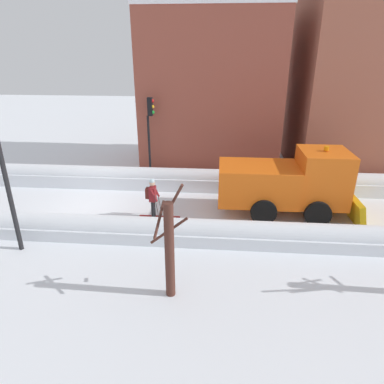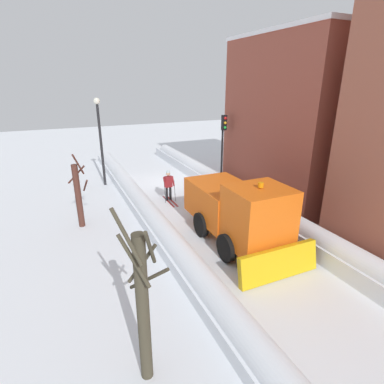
{
  "view_description": "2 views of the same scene",
  "coord_description": "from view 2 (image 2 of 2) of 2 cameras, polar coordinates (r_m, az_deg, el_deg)",
  "views": [
    {
      "loc": [
        13.91,
        6.09,
        6.81
      ],
      "look_at": [
        0.8,
        4.99,
        1.27
      ],
      "focal_mm": 31.83,
      "sensor_mm": 36.0,
      "label": 1
    },
    {
      "loc": [
        6.31,
        18.88,
        6.51
      ],
      "look_at": [
        0.57,
        6.12,
        1.4
      ],
      "focal_mm": 28.4,
      "sensor_mm": 36.0,
      "label": 2
    }
  ],
  "objects": [
    {
      "name": "plow_truck",
      "position": [
        12.75,
        8.6,
        -3.44
      ],
      "size": [
        3.2,
        5.98,
        3.12
      ],
      "color": "orange",
      "rests_on": "ground"
    },
    {
      "name": "snowbank_right",
      "position": [
        11.4,
        -1.48,
        -12.48
      ],
      "size": [
        1.1,
        36.0,
        0.93
      ],
      "color": "white",
      "rests_on": "ground"
    },
    {
      "name": "bare_tree_near",
      "position": [
        14.96,
        -20.54,
        -0.44
      ],
      "size": [
        0.84,
        1.11,
        3.59
      ],
      "color": "#4B2921",
      "rests_on": "ground"
    },
    {
      "name": "street_lamp",
      "position": [
        20.35,
        -16.91,
        10.72
      ],
      "size": [
        0.4,
        0.4,
        5.59
      ],
      "color": "black",
      "rests_on": "ground"
    },
    {
      "name": "traffic_light_pole",
      "position": [
        19.2,
        5.89,
        10.08
      ],
      "size": [
        0.28,
        0.42,
        4.6
      ],
      "color": "black",
      "rests_on": "ground"
    },
    {
      "name": "bare_tree_mid",
      "position": [
        6.99,
        -9.22,
        -20.3
      ],
      "size": [
        1.08,
        1.2,
        4.29
      ],
      "color": "#403A2B",
      "rests_on": "ground"
    },
    {
      "name": "skier",
      "position": [
        17.42,
        -4.48,
        1.55
      ],
      "size": [
        0.62,
        1.8,
        1.81
      ],
      "color": "black",
      "rests_on": "ground"
    },
    {
      "name": "snowbank_left",
      "position": [
        13.97,
        19.01,
        -6.61
      ],
      "size": [
        1.1,
        36.0,
        1.12
      ],
      "color": "white",
      "rests_on": "ground"
    },
    {
      "name": "ground_plane",
      "position": [
        12.69,
        9.78,
        -11.13
      ],
      "size": [
        80.0,
        80.0,
        0.0
      ],
      "primitive_type": "plane",
      "color": "white"
    },
    {
      "name": "building_brick_near",
      "position": [
        19.03,
        21.13,
        12.59
      ],
      "size": [
        6.81,
        7.69,
        8.93
      ],
      "color": "brown",
      "rests_on": "ground"
    }
  ]
}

